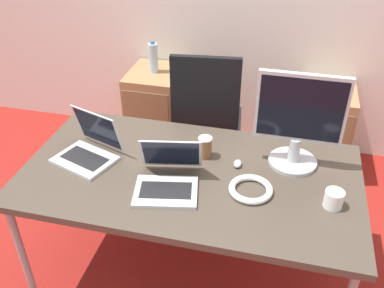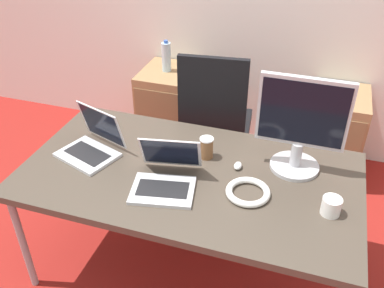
{
  "view_description": "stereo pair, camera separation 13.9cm",
  "coord_description": "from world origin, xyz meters",
  "px_view_note": "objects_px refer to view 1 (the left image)",
  "views": [
    {
      "loc": [
        0.43,
        -1.72,
        2.08
      ],
      "look_at": [
        0.0,
        0.05,
        0.86
      ],
      "focal_mm": 40.0,
      "sensor_mm": 36.0,
      "label": 1
    },
    {
      "loc": [
        0.57,
        -1.68,
        2.08
      ],
      "look_at": [
        0.0,
        0.05,
        0.86
      ],
      "focal_mm": 40.0,
      "sensor_mm": 36.0,
      "label": 2
    }
  ],
  "objects_px": {
    "laptop_left": "(168,178)",
    "monitor": "(299,122)",
    "coffee_cup_brown": "(205,147)",
    "cabinet_left": "(156,109)",
    "cable_coil": "(251,189)",
    "mouse": "(238,164)",
    "cabinet_right": "(321,129)",
    "water_bottle": "(153,58)",
    "laptop_right": "(89,149)",
    "office_chair": "(207,135)",
    "coffee_cup_white": "(334,199)"
  },
  "relations": [
    {
      "from": "coffee_cup_white",
      "to": "cabinet_left",
      "type": "bearing_deg",
      "value": 134.55
    },
    {
      "from": "laptop_left",
      "to": "cable_coil",
      "type": "distance_m",
      "value": 0.41
    },
    {
      "from": "cabinet_left",
      "to": "laptop_right",
      "type": "relative_size",
      "value": 1.79
    },
    {
      "from": "cabinet_left",
      "to": "laptop_left",
      "type": "height_order",
      "value": "laptop_left"
    },
    {
      "from": "office_chair",
      "to": "coffee_cup_white",
      "type": "relative_size",
      "value": 12.2
    },
    {
      "from": "coffee_cup_brown",
      "to": "cable_coil",
      "type": "bearing_deg",
      "value": -40.35
    },
    {
      "from": "cabinet_left",
      "to": "coffee_cup_brown",
      "type": "bearing_deg",
      "value": -59.14
    },
    {
      "from": "laptop_left",
      "to": "laptop_right",
      "type": "xyz_separation_m",
      "value": [
        -0.49,
        0.14,
        0.0
      ]
    },
    {
      "from": "laptop_left",
      "to": "cable_coil",
      "type": "bearing_deg",
      "value": 7.67
    },
    {
      "from": "cable_coil",
      "to": "water_bottle",
      "type": "bearing_deg",
      "value": 125.03
    },
    {
      "from": "monitor",
      "to": "cable_coil",
      "type": "xyz_separation_m",
      "value": [
        -0.19,
        -0.29,
        -0.24
      ]
    },
    {
      "from": "office_chair",
      "to": "mouse",
      "type": "xyz_separation_m",
      "value": [
        0.32,
        -0.71,
        0.31
      ]
    },
    {
      "from": "cabinet_left",
      "to": "mouse",
      "type": "bearing_deg",
      "value": -53.55
    },
    {
      "from": "laptop_left",
      "to": "monitor",
      "type": "xyz_separation_m",
      "value": [
        0.6,
        0.35,
        0.21
      ]
    },
    {
      "from": "cable_coil",
      "to": "cabinet_right",
      "type": "bearing_deg",
      "value": 72.83
    },
    {
      "from": "cable_coil",
      "to": "coffee_cup_brown",
      "type": "bearing_deg",
      "value": 139.65
    },
    {
      "from": "cabinet_right",
      "to": "cable_coil",
      "type": "xyz_separation_m",
      "value": [
        -0.41,
        -1.33,
        0.39
      ]
    },
    {
      "from": "mouse",
      "to": "coffee_cup_brown",
      "type": "xyz_separation_m",
      "value": [
        -0.19,
        0.05,
        0.05
      ]
    },
    {
      "from": "laptop_left",
      "to": "monitor",
      "type": "bearing_deg",
      "value": 30.31
    },
    {
      "from": "office_chair",
      "to": "laptop_left",
      "type": "distance_m",
      "value": 1.02
    },
    {
      "from": "laptop_right",
      "to": "coffee_cup_brown",
      "type": "bearing_deg",
      "value": 13.82
    },
    {
      "from": "water_bottle",
      "to": "mouse",
      "type": "height_order",
      "value": "water_bottle"
    },
    {
      "from": "water_bottle",
      "to": "laptop_right",
      "type": "distance_m",
      "value": 1.25
    },
    {
      "from": "office_chair",
      "to": "coffee_cup_white",
      "type": "xyz_separation_m",
      "value": [
        0.8,
        -0.92,
        0.34
      ]
    },
    {
      "from": "laptop_left",
      "to": "coffee_cup_brown",
      "type": "xyz_separation_m",
      "value": [
        0.12,
        0.3,
        0.01
      ]
    },
    {
      "from": "coffee_cup_white",
      "to": "cable_coil",
      "type": "distance_m",
      "value": 0.39
    },
    {
      "from": "cabinet_left",
      "to": "cabinet_right",
      "type": "xyz_separation_m",
      "value": [
        1.35,
        0.0,
        0.0
      ]
    },
    {
      "from": "monitor",
      "to": "cable_coil",
      "type": "height_order",
      "value": "monitor"
    },
    {
      "from": "monitor",
      "to": "coffee_cup_white",
      "type": "xyz_separation_m",
      "value": [
        0.2,
        -0.31,
        -0.21
      ]
    },
    {
      "from": "cabinet_right",
      "to": "cable_coil",
      "type": "bearing_deg",
      "value": -107.17
    },
    {
      "from": "laptop_right",
      "to": "mouse",
      "type": "relative_size",
      "value": 5.99
    },
    {
      "from": "cabinet_right",
      "to": "laptop_left",
      "type": "relative_size",
      "value": 1.74
    },
    {
      "from": "monitor",
      "to": "mouse",
      "type": "distance_m",
      "value": 0.39
    },
    {
      "from": "water_bottle",
      "to": "monitor",
      "type": "xyz_separation_m",
      "value": [
        1.12,
        -1.04,
        0.18
      ]
    },
    {
      "from": "cabinet_right",
      "to": "coffee_cup_brown",
      "type": "height_order",
      "value": "coffee_cup_brown"
    },
    {
      "from": "cabinet_left",
      "to": "cabinet_right",
      "type": "height_order",
      "value": "same"
    },
    {
      "from": "office_chair",
      "to": "monitor",
      "type": "bearing_deg",
      "value": -45.67
    },
    {
      "from": "cabinet_left",
      "to": "cable_coil",
      "type": "relative_size",
      "value": 3.08
    },
    {
      "from": "laptop_left",
      "to": "mouse",
      "type": "relative_size",
      "value": 6.18
    },
    {
      "from": "coffee_cup_brown",
      "to": "cable_coil",
      "type": "relative_size",
      "value": 0.56
    },
    {
      "from": "office_chair",
      "to": "water_bottle",
      "type": "bearing_deg",
      "value": 140.85
    },
    {
      "from": "monitor",
      "to": "cable_coil",
      "type": "distance_m",
      "value": 0.42
    },
    {
      "from": "coffee_cup_brown",
      "to": "cabinet_left",
      "type": "bearing_deg",
      "value": 120.86
    },
    {
      "from": "office_chair",
      "to": "cable_coil",
      "type": "bearing_deg",
      "value": -65.65
    },
    {
      "from": "laptop_left",
      "to": "water_bottle",
      "type": "bearing_deg",
      "value": 110.79
    },
    {
      "from": "laptop_left",
      "to": "monitor",
      "type": "relative_size",
      "value": 0.74
    },
    {
      "from": "mouse",
      "to": "cable_coil",
      "type": "relative_size",
      "value": 0.29
    },
    {
      "from": "laptop_left",
      "to": "coffee_cup_brown",
      "type": "bearing_deg",
      "value": 67.05
    },
    {
      "from": "laptop_right",
      "to": "monitor",
      "type": "relative_size",
      "value": 0.72
    },
    {
      "from": "cabinet_left",
      "to": "cable_coil",
      "type": "xyz_separation_m",
      "value": [
        0.93,
        -1.33,
        0.39
      ]
    }
  ]
}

